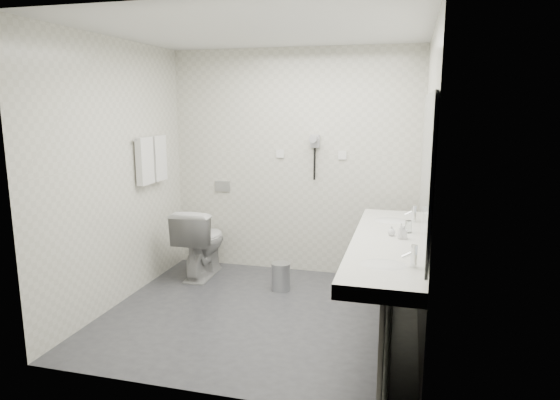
# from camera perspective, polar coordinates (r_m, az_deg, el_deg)

# --- Properties ---
(floor) EXTENTS (2.80, 2.80, 0.00)m
(floor) POSITION_cam_1_polar(r_m,az_deg,el_deg) (4.65, -2.32, -13.05)
(floor) COLOR #2E2F34
(floor) RESTS_ON ground
(ceiling) EXTENTS (2.80, 2.80, 0.00)m
(ceiling) POSITION_cam_1_polar(r_m,az_deg,el_deg) (4.29, -2.59, 19.08)
(ceiling) COLOR silver
(ceiling) RESTS_ON wall_back
(wall_back) EXTENTS (2.80, 0.00, 2.80)m
(wall_back) POSITION_cam_1_polar(r_m,az_deg,el_deg) (5.54, 1.55, 4.32)
(wall_back) COLOR beige
(wall_back) RESTS_ON floor
(wall_front) EXTENTS (2.80, 0.00, 2.80)m
(wall_front) POSITION_cam_1_polar(r_m,az_deg,el_deg) (3.10, -9.59, -1.21)
(wall_front) COLOR beige
(wall_front) RESTS_ON floor
(wall_left) EXTENTS (0.00, 2.60, 2.60)m
(wall_left) POSITION_cam_1_polar(r_m,az_deg,el_deg) (4.90, -18.31, 2.86)
(wall_left) COLOR beige
(wall_left) RESTS_ON floor
(wall_right) EXTENTS (0.00, 2.60, 2.60)m
(wall_right) POSITION_cam_1_polar(r_m,az_deg,el_deg) (4.11, 16.54, 1.49)
(wall_right) COLOR beige
(wall_right) RESTS_ON floor
(vanity_counter) EXTENTS (0.55, 2.20, 0.10)m
(vanity_counter) POSITION_cam_1_polar(r_m,az_deg,el_deg) (4.01, 12.32, -5.12)
(vanity_counter) COLOR silver
(vanity_counter) RESTS_ON floor
(vanity_panel) EXTENTS (0.03, 2.15, 0.75)m
(vanity_panel) POSITION_cam_1_polar(r_m,az_deg,el_deg) (4.15, 12.43, -10.79)
(vanity_panel) COLOR gray
(vanity_panel) RESTS_ON floor
(vanity_post_near) EXTENTS (0.06, 0.06, 0.75)m
(vanity_post_near) POSITION_cam_1_polar(r_m,az_deg,el_deg) (3.20, 12.09, -17.64)
(vanity_post_near) COLOR silver
(vanity_post_near) RESTS_ON floor
(vanity_post_far) EXTENTS (0.06, 0.06, 0.75)m
(vanity_post_far) POSITION_cam_1_polar(r_m,az_deg,el_deg) (5.13, 13.30, -6.55)
(vanity_post_far) COLOR silver
(vanity_post_far) RESTS_ON floor
(mirror) EXTENTS (0.02, 2.20, 1.05)m
(mirror) POSITION_cam_1_polar(r_m,az_deg,el_deg) (3.88, 16.56, 3.94)
(mirror) COLOR #B2BCC6
(mirror) RESTS_ON wall_right
(basin_near) EXTENTS (0.40, 0.31, 0.05)m
(basin_near) POSITION_cam_1_polar(r_m,az_deg,el_deg) (3.38, 11.81, -7.55)
(basin_near) COLOR silver
(basin_near) RESTS_ON vanity_counter
(basin_far) EXTENTS (0.40, 0.31, 0.05)m
(basin_far) POSITION_cam_1_polar(r_m,az_deg,el_deg) (4.63, 12.72, -2.52)
(basin_far) COLOR silver
(basin_far) RESTS_ON vanity_counter
(faucet_near) EXTENTS (0.04, 0.04, 0.15)m
(faucet_near) POSITION_cam_1_polar(r_m,az_deg,el_deg) (3.35, 15.22, -6.27)
(faucet_near) COLOR silver
(faucet_near) RESTS_ON vanity_counter
(faucet_far) EXTENTS (0.04, 0.04, 0.15)m
(faucet_far) POSITION_cam_1_polar(r_m,az_deg,el_deg) (4.61, 15.19, -1.55)
(faucet_far) COLOR silver
(faucet_far) RESTS_ON vanity_counter
(soap_bottle_a) EXTENTS (0.05, 0.05, 0.11)m
(soap_bottle_a) POSITION_cam_1_polar(r_m,az_deg,el_deg) (4.02, 14.15, -3.61)
(soap_bottle_a) COLOR silver
(soap_bottle_a) RESTS_ON vanity_counter
(soap_bottle_b) EXTENTS (0.09, 0.09, 0.08)m
(soap_bottle_b) POSITION_cam_1_polar(r_m,az_deg,el_deg) (4.10, 12.77, -3.51)
(soap_bottle_b) COLOR silver
(soap_bottle_b) RESTS_ON vanity_counter
(soap_bottle_c) EXTENTS (0.06, 0.06, 0.13)m
(soap_bottle_c) POSITION_cam_1_polar(r_m,az_deg,el_deg) (4.01, 13.82, -3.48)
(soap_bottle_c) COLOR silver
(soap_bottle_c) RESTS_ON vanity_counter
(glass_left) EXTENTS (0.06, 0.06, 0.10)m
(glass_left) POSITION_cam_1_polar(r_m,az_deg,el_deg) (4.22, 14.63, -3.00)
(glass_left) COLOR silver
(glass_left) RESTS_ON vanity_counter
(toilet) EXTENTS (0.46, 0.78, 0.78)m
(toilet) POSITION_cam_1_polar(r_m,az_deg,el_deg) (5.58, -9.08, -4.79)
(toilet) COLOR silver
(toilet) RESTS_ON floor
(flush_plate) EXTENTS (0.18, 0.02, 0.12)m
(flush_plate) POSITION_cam_1_polar(r_m,az_deg,el_deg) (5.82, -6.67, 1.59)
(flush_plate) COLOR #B2B5BA
(flush_plate) RESTS_ON wall_back
(pedal_bin) EXTENTS (0.22, 0.22, 0.27)m
(pedal_bin) POSITION_cam_1_polar(r_m,az_deg,el_deg) (5.16, 0.10, -8.91)
(pedal_bin) COLOR #B2B5BA
(pedal_bin) RESTS_ON floor
(bin_lid) EXTENTS (0.20, 0.20, 0.02)m
(bin_lid) POSITION_cam_1_polar(r_m,az_deg,el_deg) (5.11, 0.10, -7.39)
(bin_lid) COLOR #B2B5BA
(bin_lid) RESTS_ON pedal_bin
(towel_rail) EXTENTS (0.02, 0.62, 0.02)m
(towel_rail) POSITION_cam_1_polar(r_m,az_deg,el_deg) (5.31, -14.82, 6.91)
(towel_rail) COLOR silver
(towel_rail) RESTS_ON wall_left
(towel_near) EXTENTS (0.07, 0.24, 0.48)m
(towel_near) POSITION_cam_1_polar(r_m,az_deg,el_deg) (5.20, -15.36, 4.37)
(towel_near) COLOR silver
(towel_near) RESTS_ON towel_rail
(towel_far) EXTENTS (0.07, 0.24, 0.48)m
(towel_far) POSITION_cam_1_polar(r_m,az_deg,el_deg) (5.44, -13.88, 4.72)
(towel_far) COLOR silver
(towel_far) RESTS_ON towel_rail
(dryer_cradle) EXTENTS (0.10, 0.04, 0.14)m
(dryer_cradle) POSITION_cam_1_polar(r_m,az_deg,el_deg) (5.44, 4.08, 6.81)
(dryer_cradle) COLOR #9A9A9F
(dryer_cradle) RESTS_ON wall_back
(dryer_barrel) EXTENTS (0.08, 0.14, 0.08)m
(dryer_barrel) POSITION_cam_1_polar(r_m,az_deg,el_deg) (5.37, 3.94, 7.08)
(dryer_barrel) COLOR #9A9A9F
(dryer_barrel) RESTS_ON dryer_cradle
(dryer_cord) EXTENTS (0.02, 0.02, 0.35)m
(dryer_cord) POSITION_cam_1_polar(r_m,az_deg,el_deg) (5.45, 4.01, 4.17)
(dryer_cord) COLOR black
(dryer_cord) RESTS_ON dryer_cradle
(switch_plate_a) EXTENTS (0.09, 0.02, 0.09)m
(switch_plate_a) POSITION_cam_1_polar(r_m,az_deg,el_deg) (5.56, 0.02, 5.37)
(switch_plate_a) COLOR silver
(switch_plate_a) RESTS_ON wall_back
(switch_plate_b) EXTENTS (0.09, 0.02, 0.09)m
(switch_plate_b) POSITION_cam_1_polar(r_m,az_deg,el_deg) (5.42, 7.22, 5.14)
(switch_plate_b) COLOR silver
(switch_plate_b) RESTS_ON wall_back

